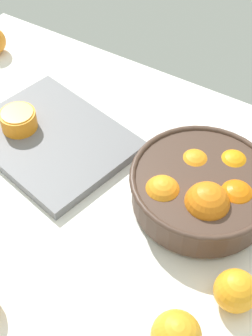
# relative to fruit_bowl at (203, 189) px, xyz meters

# --- Properties ---
(ground_plane) EXTENTS (1.37, 0.83, 0.03)m
(ground_plane) POSITION_rel_fruit_bowl_xyz_m (-0.12, -0.08, -0.06)
(ground_plane) COLOR white
(fruit_bowl) EXTENTS (0.28, 0.28, 0.11)m
(fruit_bowl) POSITION_rel_fruit_bowl_xyz_m (0.00, 0.00, 0.00)
(fruit_bowl) COLOR #473328
(fruit_bowl) RESTS_ON ground_plane
(cutting_board) EXTENTS (0.39, 0.33, 0.02)m
(cutting_board) POSITION_rel_fruit_bowl_xyz_m (-0.36, -0.02, -0.04)
(cutting_board) COLOR slate
(cutting_board) RESTS_ON ground_plane
(orange_half_0) EXTENTS (0.08, 0.08, 0.04)m
(orange_half_0) POSITION_rel_fruit_bowl_xyz_m (-0.43, -0.03, -0.00)
(orange_half_0) COLOR orange
(orange_half_0) RESTS_ON cutting_board
(loose_orange_0) EXTENTS (0.08, 0.08, 0.08)m
(loose_orange_0) POSITION_rel_fruit_bowl_xyz_m (0.09, -0.28, -0.01)
(loose_orange_0) COLOR orange
(loose_orange_0) RESTS_ON ground_plane
(loose_orange_3) EXTENTS (0.07, 0.07, 0.07)m
(loose_orange_3) POSITION_rel_fruit_bowl_xyz_m (0.14, -0.16, -0.01)
(loose_orange_3) COLOR orange
(loose_orange_3) RESTS_ON ground_plane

